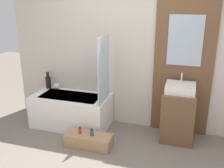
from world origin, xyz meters
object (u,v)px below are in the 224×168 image
sink (180,88)px  vase_tall_dark (48,82)px  wooden_step_bench (89,140)px  bottle_soap_secondary (92,132)px  bathtub (71,110)px  vase_round_light (57,86)px  bottle_soap_primary (80,131)px

sink → vase_tall_dark: size_ratio=1.42×
wooden_step_bench → bottle_soap_secondary: 0.15m
wooden_step_bench → bottle_soap_secondary: bottle_soap_secondary is taller
bathtub → vase_round_light: 0.54m
bottle_soap_primary → bottle_soap_secondary: bearing=0.0°
wooden_step_bench → bottle_soap_secondary: size_ratio=6.51×
vase_round_light → bottle_soap_primary: bearing=-44.5°
bathtub → vase_round_light: bearing=149.4°
bathtub → vase_tall_dark: vase_tall_dark is taller
wooden_step_bench → sink: size_ratio=1.61×
vase_tall_dark → wooden_step_bench: bearing=-35.5°
bathtub → sink: sink is taller
vase_tall_dark → bottle_soap_secondary: (1.11, -0.76, -0.42)m
bottle_soap_primary → sink: bearing=24.1°
wooden_step_bench → vase_round_light: bearing=140.1°
sink → bottle_soap_primary: 1.59m
wooden_step_bench → vase_tall_dark: 1.42m
wooden_step_bench → bottle_soap_secondary: (0.05, 0.00, 0.14)m
vase_tall_dark → vase_round_light: (0.16, -0.01, -0.07)m
bottle_soap_secondary → wooden_step_bench: bearing=180.0°
sink → bottle_soap_primary: bearing=-155.9°
bathtub → wooden_step_bench: bathtub is taller
bottle_soap_secondary → sink: bearing=27.5°
vase_round_light → bathtub: bearing=-30.6°
bathtub → sink: (1.74, 0.07, 0.56)m
bathtub → wooden_step_bench: 0.77m
bathtub → wooden_step_bench: bearing=-45.2°
wooden_step_bench → bottle_soap_secondary: bearing=0.0°
bottle_soap_primary → bottle_soap_secondary: (0.19, 0.00, -0.00)m
sink → vase_tall_dark: bearing=176.0°
sink → vase_round_light: bearing=175.9°
bottle_soap_primary → bottle_soap_secondary: size_ratio=1.00×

